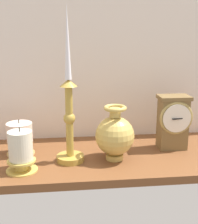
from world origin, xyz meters
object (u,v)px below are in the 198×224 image
mantel_clock (173,121)px  pillar_candle_near_clock (21,151)px  candlestick_tall_left (69,114)px  brass_vase_bulbous (115,135)px  pillar_candle_front (20,137)px

mantel_clock → pillar_candle_near_clock: (-47.80, -11.84, -3.51)cm
candlestick_tall_left → pillar_candle_near_clock: (-13.73, -5.22, -8.75)cm
brass_vase_bulbous → pillar_candle_front: 30.20cm
pillar_candle_near_clock → mantel_clock: bearing=13.9°
mantel_clock → brass_vase_bulbous: 21.66cm
candlestick_tall_left → pillar_candle_front: size_ratio=4.01×
brass_vase_bulbous → mantel_clock: bearing=18.1°
mantel_clock → brass_vase_bulbous: bearing=-161.9°
brass_vase_bulbous → pillar_candle_front: (-29.17, 7.55, -2.04)cm
candlestick_tall_left → brass_vase_bulbous: size_ratio=2.73×
candlestick_tall_left → brass_vase_bulbous: bearing=-0.4°
mantel_clock → pillar_candle_front: (-49.69, 0.84, -3.67)cm
pillar_candle_front → pillar_candle_near_clock: (1.89, -12.68, 0.15)cm
pillar_candle_near_clock → brass_vase_bulbous: bearing=10.6°
pillar_candle_near_clock → candlestick_tall_left: bearing=20.8°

